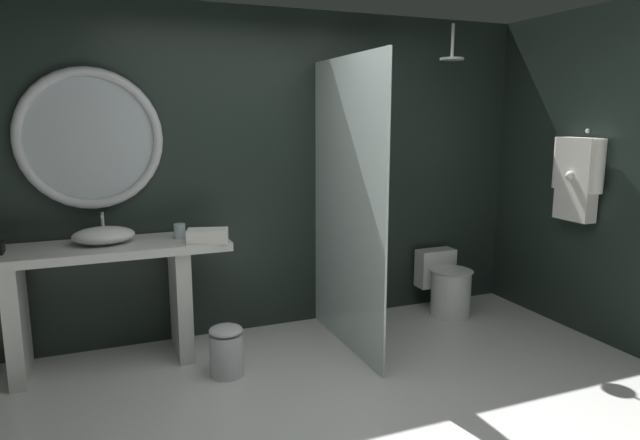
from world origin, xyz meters
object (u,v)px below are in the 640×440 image
(tumbler_cup, at_px, (180,231))
(folded_hand_towel, at_px, (208,236))
(waste_bin, at_px, (226,350))
(round_wall_mirror, at_px, (90,139))
(toilet, at_px, (446,285))
(vessel_sink, at_px, (104,235))
(rain_shower_head, at_px, (452,56))
(hanging_bathrobe, at_px, (577,176))

(tumbler_cup, distance_m, folded_hand_towel, 0.25)
(tumbler_cup, bearing_deg, waste_bin, -66.95)
(waste_bin, relative_size, folded_hand_towel, 1.26)
(waste_bin, bearing_deg, round_wall_mirror, 135.92)
(toilet, bearing_deg, round_wall_mirror, 174.69)
(vessel_sink, relative_size, round_wall_mirror, 0.42)
(tumbler_cup, xyz_separation_m, round_wall_mirror, (-0.56, 0.25, 0.66))
(folded_hand_towel, bearing_deg, toilet, 4.49)
(rain_shower_head, relative_size, toilet, 0.53)
(vessel_sink, xyz_separation_m, hanging_bathrobe, (3.52, -0.78, 0.36))
(hanging_bathrobe, distance_m, folded_hand_towel, 2.91)
(vessel_sink, xyz_separation_m, toilet, (2.84, -0.05, -0.68))
(tumbler_cup, xyz_separation_m, folded_hand_towel, (0.17, -0.19, -0.01))
(hanging_bathrobe, relative_size, folded_hand_towel, 2.55)
(tumbler_cup, height_order, toilet, tumbler_cup)
(round_wall_mirror, distance_m, folded_hand_towel, 1.08)
(folded_hand_towel, bearing_deg, waste_bin, -82.07)
(vessel_sink, bearing_deg, tumbler_cup, -3.34)
(folded_hand_towel, bearing_deg, hanging_bathrobe, -11.20)
(waste_bin, bearing_deg, folded_hand_towel, 97.93)
(vessel_sink, distance_m, tumbler_cup, 0.52)
(rain_shower_head, distance_m, waste_bin, 2.92)
(waste_bin, bearing_deg, hanging_bathrobe, -5.18)
(hanging_bathrobe, bearing_deg, toilet, 132.70)
(toilet, height_order, waste_bin, toilet)
(rain_shower_head, distance_m, toilet, 1.99)
(vessel_sink, height_order, rain_shower_head, rain_shower_head)
(hanging_bathrobe, height_order, folded_hand_towel, hanging_bathrobe)
(rain_shower_head, height_order, waste_bin, rain_shower_head)
(waste_bin, bearing_deg, tumbler_cup, 113.05)
(tumbler_cup, bearing_deg, hanging_bathrobe, -14.01)
(vessel_sink, xyz_separation_m, rain_shower_head, (2.75, -0.12, 1.30))
(hanging_bathrobe, xyz_separation_m, folded_hand_towel, (-2.83, 0.56, -0.37))
(round_wall_mirror, bearing_deg, hanging_bathrobe, -15.67)
(hanging_bathrobe, bearing_deg, round_wall_mirror, 164.33)
(hanging_bathrobe, bearing_deg, rain_shower_head, 139.20)
(folded_hand_towel, bearing_deg, vessel_sink, 162.37)
(toilet, xyz_separation_m, folded_hand_towel, (-2.16, -0.17, 0.67))
(hanging_bathrobe, xyz_separation_m, toilet, (-0.67, 0.73, -1.04))
(hanging_bathrobe, bearing_deg, tumbler_cup, 165.99)
(hanging_bathrobe, distance_m, toilet, 1.44)
(round_wall_mirror, distance_m, rain_shower_head, 2.89)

